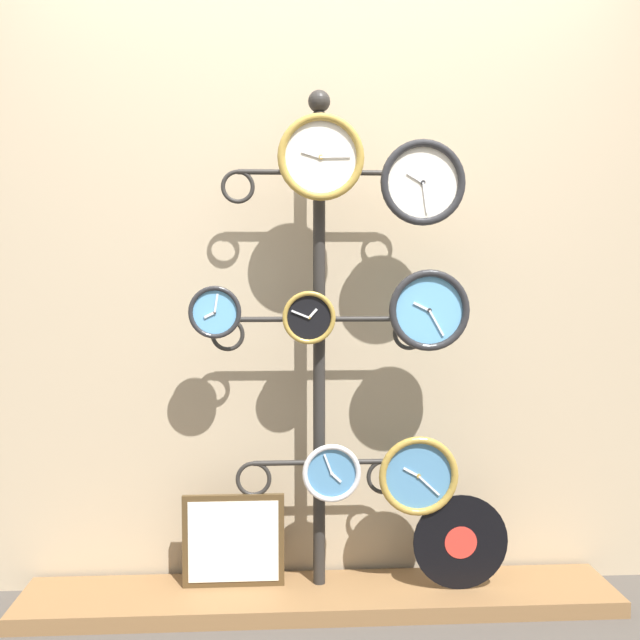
# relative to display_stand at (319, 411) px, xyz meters

# --- Properties ---
(shop_wall) EXTENTS (4.40, 0.04, 2.80)m
(shop_wall) POSITION_rel_display_stand_xyz_m (0.00, 0.16, 0.68)
(shop_wall) COLOR tan
(shop_wall) RESTS_ON ground_plane
(low_shelf) EXTENTS (2.20, 0.36, 0.06)m
(low_shelf) POSITION_rel_display_stand_xyz_m (0.00, -0.06, -0.69)
(low_shelf) COLOR brown
(low_shelf) RESTS_ON ground_plane
(display_stand) EXTENTS (0.80, 0.38, 1.90)m
(display_stand) POSITION_rel_display_stand_xyz_m (0.00, 0.00, 0.00)
(display_stand) COLOR #282623
(display_stand) RESTS_ON ground_plane
(clock_top_center) EXTENTS (0.31, 0.04, 0.31)m
(clock_top_center) POSITION_rel_display_stand_xyz_m (-0.00, -0.10, 0.92)
(clock_top_center) COLOR silver
(clock_top_right) EXTENTS (0.30, 0.04, 0.30)m
(clock_top_right) POSITION_rel_display_stand_xyz_m (0.36, -0.12, 0.84)
(clock_top_right) COLOR silver
(clock_middle_left) EXTENTS (0.19, 0.04, 0.19)m
(clock_middle_left) POSITION_rel_display_stand_xyz_m (-0.38, -0.09, 0.38)
(clock_middle_left) COLOR #60A8DB
(clock_middle_center) EXTENTS (0.19, 0.04, 0.19)m
(clock_middle_center) POSITION_rel_display_stand_xyz_m (-0.04, -0.07, 0.36)
(clock_middle_center) COLOR black
(clock_middle_right) EXTENTS (0.29, 0.04, 0.29)m
(clock_middle_right) POSITION_rel_display_stand_xyz_m (0.39, -0.11, 0.38)
(clock_middle_right) COLOR #60A8DB
(clock_bottom_center) EXTENTS (0.21, 0.04, 0.21)m
(clock_bottom_center) POSITION_rel_display_stand_xyz_m (0.04, -0.09, -0.21)
(clock_bottom_center) COLOR #4C84B2
(clock_bottom_right) EXTENTS (0.29, 0.04, 0.29)m
(clock_bottom_right) POSITION_rel_display_stand_xyz_m (0.36, -0.09, -0.23)
(clock_bottom_right) COLOR #4C84B2
(vinyl_record) EXTENTS (0.36, 0.01, 0.36)m
(vinyl_record) POSITION_rel_display_stand_xyz_m (0.52, -0.09, -0.48)
(vinyl_record) COLOR black
(vinyl_record) RESTS_ON low_shelf
(picture_frame) EXTENTS (0.38, 0.02, 0.35)m
(picture_frame) POSITION_rel_display_stand_xyz_m (-0.32, -0.01, -0.48)
(picture_frame) COLOR #4C381E
(picture_frame) RESTS_ON low_shelf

